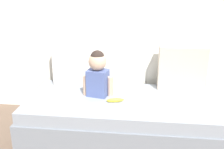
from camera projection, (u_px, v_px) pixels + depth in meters
name	position (u px, v px, depth m)	size (l,w,h in m)	color
ground_plane	(126.00, 133.00, 2.70)	(12.00, 12.00, 0.00)	brown
back_wall	(132.00, 5.00, 2.84)	(5.23, 0.10, 2.52)	silver
couch	(127.00, 117.00, 2.64)	(2.03, 0.89, 0.39)	gray
throw_pillow_left	(79.00, 61.00, 2.87)	(0.56, 0.16, 0.54)	silver
throw_pillow_right	(182.00, 68.00, 2.76)	(0.49, 0.16, 0.47)	#C1B29E
toddler	(98.00, 73.00, 2.59)	(0.31, 0.20, 0.47)	#4C5B93
banana	(115.00, 100.00, 2.50)	(0.17, 0.04, 0.04)	yellow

